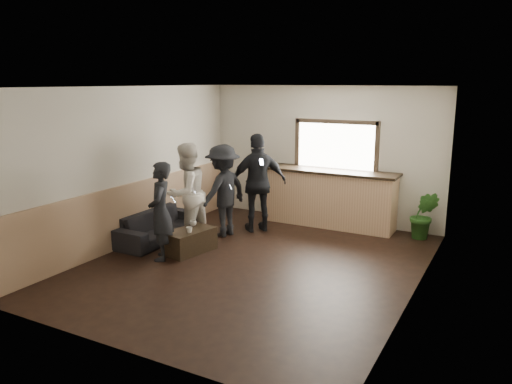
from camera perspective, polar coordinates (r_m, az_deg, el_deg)
The scene contains 12 objects.
ground at distance 8.12m, azimuth -0.27°, elevation -8.23°, with size 5.00×6.00×0.01m, color black.
room_shell at distance 8.10m, azimuth -4.87°, elevation 2.45°, with size 5.01×6.01×2.80m.
bar_counter at distance 10.19m, azimuth 8.48°, elevation -0.29°, with size 2.70×0.68×2.13m.
sofa at distance 9.42m, azimuth -11.02°, elevation -3.79°, with size 1.86×0.73×0.54m, color black.
coffee_table at distance 8.69m, azimuth -7.62°, elevation -5.57°, with size 0.49×0.89×0.39m, color black.
cup_a at distance 8.85m, azimuth -7.20°, elevation -3.57°, with size 0.12×0.12×0.09m, color silver.
cup_b at distance 8.47m, azimuth -7.63°, elevation -4.31°, with size 0.11×0.11×0.10m, color silver.
potted_plant at distance 9.75m, azimuth 18.63°, elevation -2.53°, with size 0.50×0.40×0.91m, color #2D6623.
person_a at distance 8.27m, azimuth -10.85°, elevation -2.17°, with size 0.63×0.71×1.62m.
person_b at distance 9.08m, azimuth -7.96°, elevation -0.13°, with size 0.81×0.97×1.82m.
person_c at distance 9.39m, azimuth -3.79°, elevation 0.16°, with size 0.86×1.23×1.74m.
person_d at distance 9.64m, azimuth 0.27°, elevation 1.04°, with size 1.13×1.12×1.92m.
Camera 1 is at (3.63, -6.67, 2.88)m, focal length 35.00 mm.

